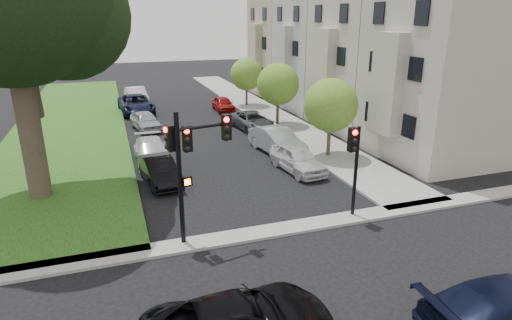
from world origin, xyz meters
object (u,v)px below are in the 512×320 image
object	(u,v)px
car_parked_3	(223,104)
car_parked_7	(146,121)
car_parked_0	(298,159)
car_parked_1	(277,141)
small_tree_b	(278,84)
car_parked_8	(136,104)
traffic_signal_secondary	(354,155)
car_parked_2	(253,121)
small_tree_a	(331,105)
small_tree_c	(246,74)
car_parked_6	(152,151)
car_parked_5	(159,170)
car_parked_9	(136,96)
traffic_signal_main	(190,155)

from	to	relation	value
car_parked_3	car_parked_7	size ratio (longest dim) A/B	0.94
car_parked_0	car_parked_1	size ratio (longest dim) A/B	0.88
small_tree_b	car_parked_8	xyz separation A→B (m)	(-9.99, 8.01, -2.38)
traffic_signal_secondary	car_parked_2	xyz separation A→B (m)	(0.77, 15.11, -2.08)
car_parked_1	car_parked_2	bearing A→B (deg)	76.93
small_tree_a	small_tree_c	bearing A→B (deg)	90.00
car_parked_1	car_parked_2	size ratio (longest dim) A/B	1.00
small_tree_c	car_parked_8	size ratio (longest dim) A/B	0.78
small_tree_b	traffic_signal_secondary	world-z (taller)	small_tree_b
small_tree_c	car_parked_2	world-z (taller)	small_tree_c
car_parked_8	car_parked_2	bearing A→B (deg)	-52.49
car_parked_6	car_parked_8	world-z (taller)	car_parked_8
car_parked_5	traffic_signal_secondary	bearing A→B (deg)	-50.03
car_parked_0	car_parked_9	xyz separation A→B (m)	(-6.92, 22.02, 0.08)
car_parked_9	traffic_signal_secondary	bearing A→B (deg)	-81.54
small_tree_b	traffic_signal_secondary	bearing A→B (deg)	-100.71
traffic_signal_secondary	car_parked_2	bearing A→B (deg)	87.08
small_tree_c	car_parked_2	bearing A→B (deg)	-104.61
small_tree_b	car_parked_2	size ratio (longest dim) A/B	1.00
small_tree_a	car_parked_3	distance (m)	15.07
small_tree_a	small_tree_b	xyz separation A→B (m)	(-0.00, 8.24, 0.03)
small_tree_c	car_parked_8	bearing A→B (deg)	178.95
car_parked_3	car_parked_6	distance (m)	14.34
traffic_signal_secondary	small_tree_a	bearing A→B (deg)	68.43
car_parked_5	car_parked_8	size ratio (longest dim) A/B	0.72
traffic_signal_main	car_parked_7	distance (m)	17.84
car_parked_3	car_parked_5	distance (m)	17.32
small_tree_b	car_parked_5	distance (m)	13.90
car_parked_0	car_parked_2	distance (m)	9.26
small_tree_c	car_parked_0	bearing A→B (deg)	-98.82
car_parked_5	car_parked_6	bearing A→B (deg)	82.98
car_parked_3	car_parked_7	xyz separation A→B (m)	(-7.12, -4.52, 0.04)
traffic_signal_main	car_parked_9	distance (m)	27.98
small_tree_b	car_parked_9	size ratio (longest dim) A/B	0.99
traffic_signal_main	car_parked_6	size ratio (longest dim) A/B	1.10
traffic_signal_main	car_parked_2	size ratio (longest dim) A/B	1.05
car_parked_8	car_parked_9	xyz separation A→B (m)	(0.32, 4.08, 0.00)
car_parked_2	car_parked_5	size ratio (longest dim) A/B	1.16
traffic_signal_secondary	car_parked_5	bearing A→B (deg)	137.25
car_parked_7	small_tree_c	bearing A→B (deg)	20.59
small_tree_b	car_parked_3	size ratio (longest dim) A/B	1.27
car_parked_8	car_parked_6	bearing A→B (deg)	-94.70
traffic_signal_main	car_parked_2	world-z (taller)	traffic_signal_main
traffic_signal_main	car_parked_6	world-z (taller)	traffic_signal_main
car_parked_3	small_tree_c	bearing A→B (deg)	29.53
car_parked_2	car_parked_8	xyz separation A→B (m)	(-7.77, 8.69, 0.13)
traffic_signal_main	car_parked_8	distance (m)	23.92
small_tree_c	car_parked_6	world-z (taller)	small_tree_c
traffic_signal_secondary	car_parked_1	bearing A→B (deg)	87.70
small_tree_c	car_parked_9	xyz separation A→B (m)	(-9.68, 4.27, -2.15)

